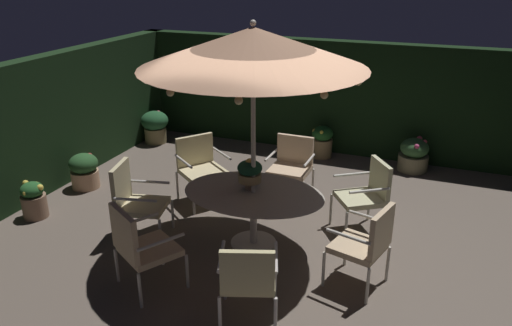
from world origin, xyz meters
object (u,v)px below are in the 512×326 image
(patio_chair_east, at_px, (367,241))
(patio_chair_southwest, at_px, (200,164))
(patio_chair_south, at_px, (292,163))
(potted_plant_back_right, at_px, (84,170))
(potted_plant_right_far, at_px, (322,141))
(potted_plant_back_left, at_px, (34,200))
(patio_umbrella, at_px, (253,48))
(patio_chair_west, at_px, (135,197))
(patio_chair_north, at_px, (140,244))
(centerpiece_planter, at_px, (250,171))
(patio_chair_southeast, at_px, (367,191))
(patio_dining_table, at_px, (253,201))
(potted_plant_left_near, at_px, (155,125))
(potted_plant_right_near, at_px, (414,155))
(patio_chair_northeast, at_px, (248,276))

(patio_chair_east, distance_m, patio_chair_southwest, 3.03)
(patio_chair_south, bearing_deg, patio_chair_southwest, -154.29)
(patio_chair_east, bearing_deg, patio_chair_southwest, 153.75)
(potted_plant_back_right, relative_size, potted_plant_right_far, 0.97)
(potted_plant_back_right, bearing_deg, patio_chair_east, -12.68)
(patio_chair_southwest, height_order, potted_plant_back_right, patio_chair_southwest)
(patio_chair_southwest, distance_m, potted_plant_back_left, 2.40)
(patio_umbrella, xyz_separation_m, patio_chair_west, (-1.51, -0.37, -1.94))
(patio_chair_north, distance_m, patio_chair_east, 2.46)
(potted_plant_back_right, bearing_deg, patio_chair_west, -31.42)
(centerpiece_planter, distance_m, patio_chair_east, 1.68)
(patio_chair_southeast, xyz_separation_m, potted_plant_back_right, (-4.44, -0.23, -0.29))
(patio_dining_table, bearing_deg, potted_plant_left_near, 138.27)
(patio_chair_north, distance_m, patio_chair_southwest, 2.31)
(patio_dining_table, distance_m, potted_plant_left_near, 4.40)
(patio_dining_table, height_order, potted_plant_back_right, patio_dining_table)
(centerpiece_planter, relative_size, patio_chair_southeast, 0.41)
(patio_dining_table, bearing_deg, patio_chair_south, 89.30)
(patio_umbrella, height_order, patio_chair_east, patio_umbrella)
(patio_chair_southwest, height_order, potted_plant_back_left, patio_chair_southwest)
(patio_chair_south, bearing_deg, patio_chair_southeast, -27.91)
(centerpiece_planter, xyz_separation_m, patio_chair_southwest, (-1.15, 0.87, -0.41))
(potted_plant_left_near, bearing_deg, patio_umbrella, -41.73)
(potted_plant_left_near, relative_size, potted_plant_back_left, 1.20)
(potted_plant_right_far, xyz_separation_m, potted_plant_right_near, (1.64, -0.05, -0.03))
(patio_umbrella, distance_m, patio_chair_south, 2.48)
(patio_umbrella, bearing_deg, patio_dining_table, -1.85)
(patio_chair_south, distance_m, potted_plant_right_far, 1.84)
(patio_chair_south, distance_m, potted_plant_back_left, 3.77)
(patio_chair_southwest, relative_size, potted_plant_left_near, 1.52)
(patio_chair_southeast, xyz_separation_m, potted_plant_right_near, (0.41, 2.44, -0.30))
(patio_chair_east, bearing_deg, centerpiece_planter, 163.14)
(potted_plant_back_right, bearing_deg, potted_plant_left_near, 92.66)
(potted_plant_left_near, bearing_deg, potted_plant_back_right, -87.34)
(centerpiece_planter, height_order, potted_plant_back_right, centerpiece_planter)
(patio_chair_west, bearing_deg, patio_dining_table, 13.88)
(patio_chair_south, bearing_deg, potted_plant_back_right, -164.37)
(patio_chair_northeast, height_order, patio_chair_southwest, patio_chair_southwest)
(patio_dining_table, xyz_separation_m, patio_chair_south, (0.02, 1.53, -0.06))
(patio_chair_west, bearing_deg, patio_chair_east, -0.62)
(patio_chair_north, height_order, potted_plant_back_right, patio_chair_north)
(patio_chair_north, bearing_deg, potted_plant_right_far, 79.96)
(patio_dining_table, distance_m, potted_plant_right_far, 3.38)
(patio_umbrella, bearing_deg, potted_plant_right_far, 89.37)
(patio_chair_southeast, bearing_deg, patio_chair_northeast, -107.96)
(potted_plant_left_near, xyz_separation_m, potted_plant_right_near, (4.95, 0.39, -0.07))
(patio_chair_north, distance_m, patio_chair_west, 1.19)
(patio_chair_north, xyz_separation_m, potted_plant_back_right, (-2.38, 1.97, -0.28))
(patio_chair_southeast, relative_size, patio_chair_west, 0.97)
(patio_dining_table, distance_m, patio_chair_northeast, 1.54)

